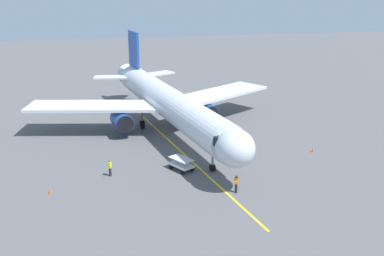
{
  "coord_description": "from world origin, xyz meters",
  "views": [
    {
      "loc": [
        9.27,
        54.24,
        18.23
      ],
      "look_at": [
        -1.53,
        8.28,
        3.0
      ],
      "focal_mm": 41.57,
      "sensor_mm": 36.0,
      "label": 1
    }
  ],
  "objects": [
    {
      "name": "airplane",
      "position": [
        -0.19,
        0.11,
        4.0
      ],
      "size": [
        34.35,
        40.24,
        11.5
      ],
      "color": "silver",
      "rests_on": "ground"
    },
    {
      "name": "baggage_cart_near_nose",
      "position": [
        0.65,
        12.72,
        0.66
      ],
      "size": [
        2.48,
        2.95,
        1.27
      ],
      "color": "white",
      "rests_on": "ground"
    },
    {
      "name": "safety_cone_nose_right",
      "position": [
        -15.1,
        11.08,
        0.28
      ],
      "size": [
        0.32,
        0.32,
        0.55
      ],
      "primitive_type": "cone",
      "color": "#F2590F",
      "rests_on": "ground"
    },
    {
      "name": "ground_crew_marshaller",
      "position": [
        -3.16,
        19.04,
        0.89
      ],
      "size": [
        0.46,
        0.37,
        1.71
      ],
      "color": "#23232D",
      "rests_on": "ground"
    },
    {
      "name": "safety_cone_nose_left",
      "position": [
        13.48,
        15.33,
        0.28
      ],
      "size": [
        0.32,
        0.32,
        0.55
      ],
      "primitive_type": "cone",
      "color": "#F2590F",
      "rests_on": "ground"
    },
    {
      "name": "apron_lead_in_line",
      "position": [
        -0.23,
        6.39,
        0.01
      ],
      "size": [
        6.71,
        39.51,
        0.01
      ],
      "primitive_type": "cube",
      "rotation": [
        0.0,
        0.0,
        0.16
      ],
      "color": "yellow",
      "rests_on": "ground"
    },
    {
      "name": "ground_plane",
      "position": [
        0.0,
        0.0,
        0.0
      ],
      "size": [
        220.0,
        220.0,
        0.0
      ],
      "primitive_type": "plane",
      "color": "#565659"
    },
    {
      "name": "ground_crew_loader",
      "position": [
        -4.3,
        -8.0,
        0.89
      ],
      "size": [
        0.31,
        0.43,
        1.71
      ],
      "color": "#23232D",
      "rests_on": "ground"
    },
    {
      "name": "tug_portside",
      "position": [
        -2.9,
        -10.33,
        0.7
      ],
      "size": [
        1.71,
        2.41,
        1.5
      ],
      "color": "#9E9EA3",
      "rests_on": "ground"
    },
    {
      "name": "ground_crew_wing_walker",
      "position": [
        7.89,
        12.6,
        0.89
      ],
      "size": [
        0.42,
        0.47,
        1.71
      ],
      "color": "#23232D",
      "rests_on": "ground"
    }
  ]
}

